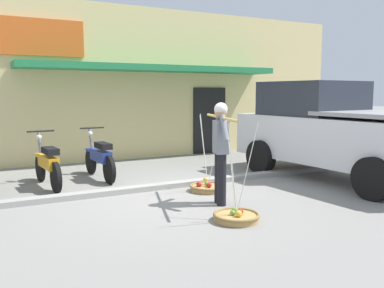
{
  "coord_description": "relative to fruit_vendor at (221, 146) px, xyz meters",
  "views": [
    {
      "loc": [
        -3.18,
        -6.55,
        1.86
      ],
      "look_at": [
        0.6,
        0.6,
        0.85
      ],
      "focal_mm": 38.82,
      "sensor_mm": 36.0,
      "label": 1
    }
  ],
  "objects": [
    {
      "name": "fruit_basket_right_side",
      "position": [
        0.28,
        0.9,
        -0.9
      ],
      "size": [
        0.68,
        0.68,
        1.45
      ],
      "color": "#B2894C",
      "rests_on": "ground"
    },
    {
      "name": "fruit_basket_left_side",
      "position": [
        -0.28,
        -0.9,
        -0.91
      ],
      "size": [
        0.68,
        0.68,
        1.45
      ],
      "color": "#B2894C",
      "rests_on": "ground"
    },
    {
      "name": "storefront_building",
      "position": [
        0.86,
        7.7,
        1.12
      ],
      "size": [
        13.0,
        6.0,
        4.2
      ],
      "color": "#DBC684",
      "rests_on": "ground"
    },
    {
      "name": "motorcycle_third_in_row",
      "position": [
        -1.22,
        2.96,
        -0.53
      ],
      "size": [
        0.54,
        1.82,
        1.09
      ],
      "color": "black",
      "rests_on": "ground"
    },
    {
      "name": "parked_truck",
      "position": [
        3.32,
        0.66,
        0.05
      ],
      "size": [
        2.43,
        4.83,
        2.1
      ],
      "color": "silver",
      "rests_on": "ground"
    },
    {
      "name": "ground_plane",
      "position": [
        -0.4,
        0.79,
        -0.98
      ],
      "size": [
        90.0,
        90.0,
        0.0
      ],
      "primitive_type": "plane",
      "color": "gray"
    },
    {
      "name": "fruit_vendor",
      "position": [
        0.0,
        0.0,
        0.0
      ],
      "size": [
        0.6,
        1.81,
        1.7
      ],
      "color": "black",
      "rests_on": "ground"
    },
    {
      "name": "motorcycle_second_in_row",
      "position": [
        -2.34,
        2.67,
        -0.53
      ],
      "size": [
        0.54,
        1.82,
        1.09
      ],
      "color": "black",
      "rests_on": "ground"
    },
    {
      "name": "sidewalk_curb",
      "position": [
        -0.4,
        1.49,
        -0.93
      ],
      "size": [
        20.0,
        0.24,
        0.1
      ],
      "primitive_type": "cube",
      "color": "gray",
      "rests_on": "ground"
    }
  ]
}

